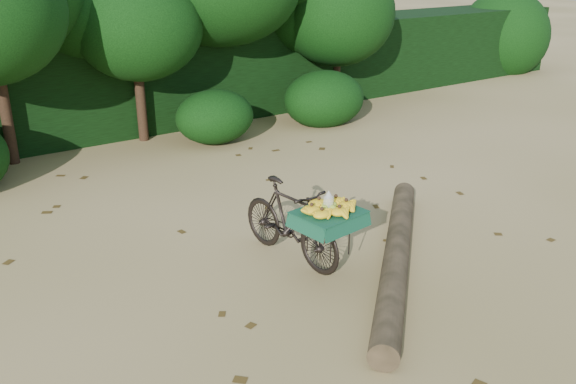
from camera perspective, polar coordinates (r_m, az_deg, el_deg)
ground at (r=7.14m, az=-0.88°, el=-5.76°), size 80.00×80.00×0.00m
vendor_bicycle at (r=6.80m, az=0.35°, el=-2.73°), size 0.75×1.70×0.94m
fallen_log at (r=6.93m, az=10.13°, el=-5.71°), size 3.03×2.82×0.28m
hedge_backdrop at (r=12.33m, az=-17.69°, el=9.44°), size 26.00×1.80×1.80m
tree_row at (r=11.23m, az=-20.26°, el=13.75°), size 14.50×2.00×4.00m
bush_clumps at (r=10.77m, az=-11.56°, el=5.89°), size 8.80×1.70×0.90m
leaf_litter at (r=7.63m, az=-3.61°, el=-3.88°), size 7.00×7.30×0.01m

